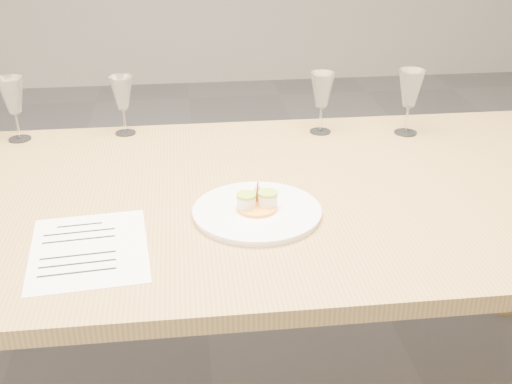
{
  "coord_description": "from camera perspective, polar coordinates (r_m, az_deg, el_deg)",
  "views": [
    {
      "loc": [
        -0.05,
        -1.43,
        1.45
      ],
      "look_at": [
        0.11,
        -0.11,
        0.8
      ],
      "focal_mm": 45.0,
      "sensor_mm": 36.0,
      "label": 1
    }
  ],
  "objects": [
    {
      "name": "wine_glass_3",
      "position": [
        1.94,
        5.9,
        8.9
      ],
      "size": [
        0.07,
        0.07,
        0.19
      ],
      "color": "white",
      "rests_on": "dining_table"
    },
    {
      "name": "wine_glass_2",
      "position": [
        1.96,
        -11.83,
        8.5
      ],
      "size": [
        0.07,
        0.07,
        0.18
      ],
      "color": "white",
      "rests_on": "dining_table"
    },
    {
      "name": "dining_table",
      "position": [
        1.62,
        -4.36,
        -2.21
      ],
      "size": [
        2.4,
        1.0,
        0.75
      ],
      "color": "#AB894A",
      "rests_on": "ground"
    },
    {
      "name": "dinner_plate",
      "position": [
        1.48,
        0.11,
        -1.67
      ],
      "size": [
        0.3,
        0.3,
        0.08
      ],
      "rotation": [
        0.0,
        0.0,
        0.4
      ],
      "color": "white",
      "rests_on": "dining_table"
    },
    {
      "name": "wine_glass_4",
      "position": [
        1.97,
        13.55,
        8.84
      ],
      "size": [
        0.08,
        0.08,
        0.2
      ],
      "color": "white",
      "rests_on": "dining_table"
    },
    {
      "name": "wine_glass_1",
      "position": [
        2.0,
        -20.82,
        7.9
      ],
      "size": [
        0.08,
        0.08,
        0.19
      ],
      "color": "white",
      "rests_on": "dining_table"
    },
    {
      "name": "recipe_sheet",
      "position": [
        1.39,
        -14.64,
        -4.94
      ],
      "size": [
        0.27,
        0.33,
        0.0
      ],
      "rotation": [
        0.0,
        0.0,
        0.1
      ],
      "color": "white",
      "rests_on": "dining_table"
    }
  ]
}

